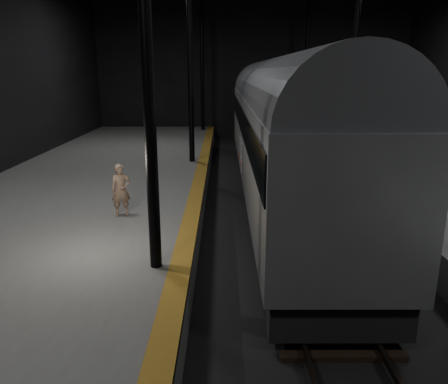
{
  "coord_description": "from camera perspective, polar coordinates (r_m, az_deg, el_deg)",
  "views": [
    {
      "loc": [
        -2.28,
        -13.13,
        5.28
      ],
      "look_at": [
        -2.25,
        -1.31,
        2.0
      ],
      "focal_mm": 35.0,
      "sensor_mm": 36.0,
      "label": 1
    }
  ],
  "objects": [
    {
      "name": "ground",
      "position": [
        14.33,
        9.08,
        -6.31
      ],
      "size": [
        44.0,
        44.0,
        0.0
      ],
      "primitive_type": "plane",
      "color": "black",
      "rests_on": "ground"
    },
    {
      "name": "platform_left",
      "position": [
        14.91,
        -20.68,
        -4.22
      ],
      "size": [
        9.0,
        43.8,
        1.0
      ],
      "primitive_type": "cube",
      "color": "#575754",
      "rests_on": "ground"
    },
    {
      "name": "tactile_strip",
      "position": [
        13.84,
        -4.16,
        -2.52
      ],
      "size": [
        0.5,
        43.8,
        0.01
      ],
      "primitive_type": "cube",
      "color": "brown",
      "rests_on": "platform_left"
    },
    {
      "name": "track",
      "position": [
        14.31,
        9.09,
        -6.06
      ],
      "size": [
        2.4,
        43.0,
        0.24
      ],
      "color": "#3F3328",
      "rests_on": "ground"
    },
    {
      "name": "woman",
      "position": [
        13.58,
        -13.32,
        0.24
      ],
      "size": [
        0.68,
        0.56,
        1.6
      ],
      "primitive_type": "imported",
      "rotation": [
        0.0,
        0.0,
        0.35
      ],
      "color": "#A48164",
      "rests_on": "platform_left"
    },
    {
      "name": "train",
      "position": [
        17.91,
        7.26,
        8.6
      ],
      "size": [
        3.17,
        21.21,
        5.67
      ],
      "color": "#9B9EA2",
      "rests_on": "ground"
    }
  ]
}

